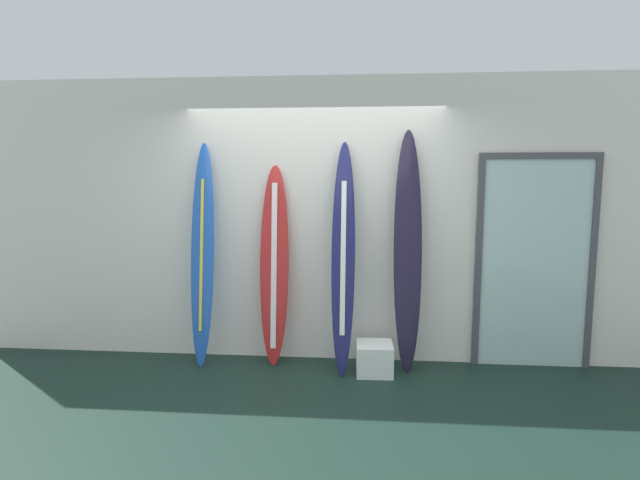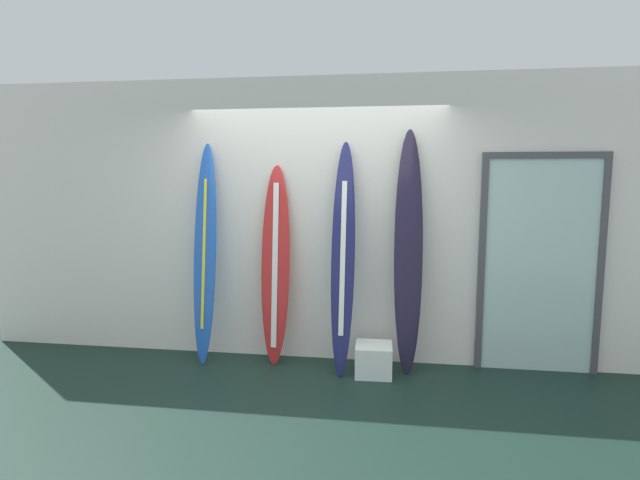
% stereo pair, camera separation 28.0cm
% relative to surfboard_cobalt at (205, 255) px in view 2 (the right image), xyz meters
% --- Properties ---
extents(ground, '(8.00, 8.00, 0.04)m').
position_rel_surfboard_cobalt_xyz_m(ground, '(1.07, -0.98, -1.09)').
color(ground, black).
extents(wall_back, '(7.20, 0.20, 2.80)m').
position_rel_surfboard_cobalt_xyz_m(wall_back, '(1.07, 0.32, 0.33)').
color(wall_back, silver).
rests_on(wall_back, ground).
extents(surfboard_cobalt, '(0.23, 0.36, 2.17)m').
position_rel_surfboard_cobalt_xyz_m(surfboard_cobalt, '(0.00, 0.00, 0.00)').
color(surfboard_cobalt, blue).
rests_on(surfboard_cobalt, ground).
extents(surfboard_crimson, '(0.29, 0.28, 1.95)m').
position_rel_surfboard_cobalt_xyz_m(surfboard_crimson, '(0.69, 0.07, -0.11)').
color(surfboard_crimson, red).
rests_on(surfboard_crimson, ground).
extents(surfboard_navy, '(0.22, 0.49, 2.18)m').
position_rel_surfboard_cobalt_xyz_m(surfboard_navy, '(1.37, -0.05, -0.00)').
color(surfboard_navy, navy).
rests_on(surfboard_navy, ground).
extents(surfboard_charcoal, '(0.28, 0.34, 2.28)m').
position_rel_surfboard_cobalt_xyz_m(surfboard_charcoal, '(1.97, 0.02, 0.06)').
color(surfboard_charcoal, '#201A32').
rests_on(surfboard_charcoal, ground).
extents(display_block_left, '(0.35, 0.35, 0.29)m').
position_rel_surfboard_cobalt_xyz_m(display_block_left, '(1.67, -0.14, -0.93)').
color(display_block_left, white).
rests_on(display_block_left, ground).
extents(glass_door, '(1.12, 0.06, 2.06)m').
position_rel_surfboard_cobalt_xyz_m(glass_door, '(3.19, 0.20, -0.01)').
color(glass_door, silver).
rests_on(glass_door, ground).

